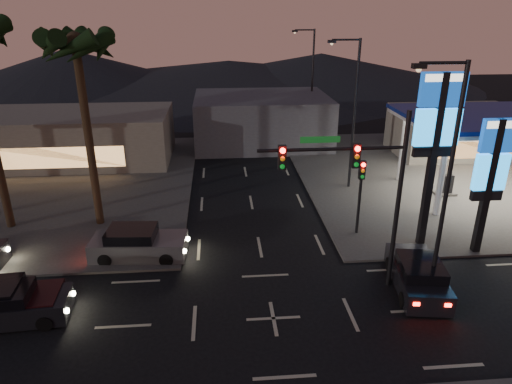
{
  "coord_description": "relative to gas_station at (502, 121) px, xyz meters",
  "views": [
    {
      "loc": [
        -2.0,
        -15.14,
        11.69
      ],
      "look_at": [
        -0.17,
        6.35,
        3.0
      ],
      "focal_mm": 32.0,
      "sensor_mm": 36.0,
      "label": 1
    }
  ],
  "objects": [
    {
      "name": "ground",
      "position": [
        -16.0,
        -12.0,
        -5.08
      ],
      "size": [
        140.0,
        140.0,
        0.0
      ],
      "primitive_type": "plane",
      "color": "black",
      "rests_on": "ground"
    },
    {
      "name": "corner_lot_ne",
      "position": [
        0.0,
        4.0,
        -5.02
      ],
      "size": [
        24.0,
        24.0,
        0.12
      ],
      "primitive_type": "cube",
      "color": "#47443F",
      "rests_on": "ground"
    },
    {
      "name": "corner_lot_nw",
      "position": [
        -32.0,
        4.0,
        -5.02
      ],
      "size": [
        24.0,
        24.0,
        0.12
      ],
      "primitive_type": "cube",
      "color": "#47443F",
      "rests_on": "ground"
    },
    {
      "name": "gas_station",
      "position": [
        0.0,
        0.0,
        0.0
      ],
      "size": [
        12.2,
        8.2,
        5.47
      ],
      "color": "silver",
      "rests_on": "ground"
    },
    {
      "name": "convenience_store",
      "position": [
        2.0,
        9.0,
        -3.08
      ],
      "size": [
        10.0,
        6.0,
        4.0
      ],
      "primitive_type": "cube",
      "color": "#726B5B",
      "rests_on": "ground"
    },
    {
      "name": "pylon_sign_tall",
      "position": [
        -7.5,
        -6.5,
        1.31
      ],
      "size": [
        2.2,
        0.35,
        9.0
      ],
      "color": "black",
      "rests_on": "ground"
    },
    {
      "name": "pylon_sign_short",
      "position": [
        -5.0,
        -7.5,
        -0.42
      ],
      "size": [
        1.6,
        0.35,
        7.0
      ],
      "color": "black",
      "rests_on": "ground"
    },
    {
      "name": "traffic_signal_mast",
      "position": [
        -12.24,
        -10.01,
        0.15
      ],
      "size": [
        6.1,
        0.39,
        8.0
      ],
      "color": "black",
      "rests_on": "ground"
    },
    {
      "name": "pedestal_signal",
      "position": [
        -10.5,
        -5.02,
        -2.16
      ],
      "size": [
        0.32,
        0.39,
        4.3
      ],
      "color": "black",
      "rests_on": "ground"
    },
    {
      "name": "streetlight_near",
      "position": [
        -9.21,
        -11.0,
        0.64
      ],
      "size": [
        2.14,
        0.25,
        10.0
      ],
      "color": "black",
      "rests_on": "ground"
    },
    {
      "name": "streetlight_mid",
      "position": [
        -9.21,
        2.0,
        0.64
      ],
      "size": [
        2.14,
        0.25,
        10.0
      ],
      "color": "black",
      "rests_on": "ground"
    },
    {
      "name": "streetlight_far",
      "position": [
        -9.21,
        16.0,
        0.64
      ],
      "size": [
        2.14,
        0.25,
        10.0
      ],
      "color": "black",
      "rests_on": "ground"
    },
    {
      "name": "palm_a",
      "position": [
        -25.0,
        -2.5,
        4.35
      ],
      "size": [
        4.41,
        4.41,
        10.86
      ],
      "color": "black",
      "rests_on": "ground"
    },
    {
      "name": "building_far_west",
      "position": [
        -30.0,
        10.0,
        -3.08
      ],
      "size": [
        16.0,
        8.0,
        4.0
      ],
      "primitive_type": "cube",
      "color": "#726B5B",
      "rests_on": "ground"
    },
    {
      "name": "building_far_mid",
      "position": [
        -14.0,
        14.0,
        -2.88
      ],
      "size": [
        12.0,
        9.0,
        4.4
      ],
      "primitive_type": "cube",
      "color": "#4C4C51",
      "rests_on": "ground"
    },
    {
      "name": "hill_left",
      "position": [
        -41.0,
        48.0,
        -2.08
      ],
      "size": [
        40.0,
        40.0,
        6.0
      ],
      "primitive_type": "cone",
      "color": "black",
      "rests_on": "ground"
    },
    {
      "name": "hill_right",
      "position": [
        -1.0,
        48.0,
        -2.58
      ],
      "size": [
        50.0,
        50.0,
        5.0
      ],
      "primitive_type": "cone",
      "color": "black",
      "rests_on": "ground"
    },
    {
      "name": "hill_center",
      "position": [
        -16.0,
        48.0,
        -3.08
      ],
      "size": [
        60.0,
        60.0,
        4.0
      ],
      "primitive_type": "cone",
      "color": "black",
      "rests_on": "ground"
    },
    {
      "name": "car_lane_a_front",
      "position": [
        -26.49,
        -11.2,
        -4.4
      ],
      "size": [
        4.61,
        2.17,
        1.47
      ],
      "color": "black",
      "rests_on": "ground"
    },
    {
      "name": "car_lane_b_front",
      "position": [
        -22.2,
        -6.47,
        -4.35
      ],
      "size": [
        4.94,
        2.33,
        1.57
      ],
      "color": "#5C5B5E",
      "rests_on": "ground"
    },
    {
      "name": "suv_station",
      "position": [
        -9.37,
        -10.42,
        -4.38
      ],
      "size": [
        2.55,
        4.78,
        1.52
      ],
      "color": "black",
      "rests_on": "ground"
    }
  ]
}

